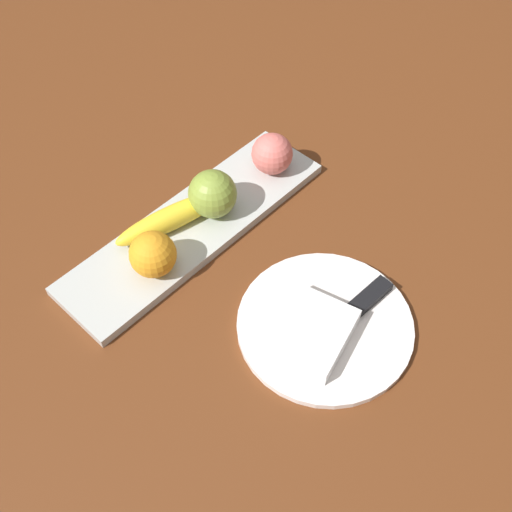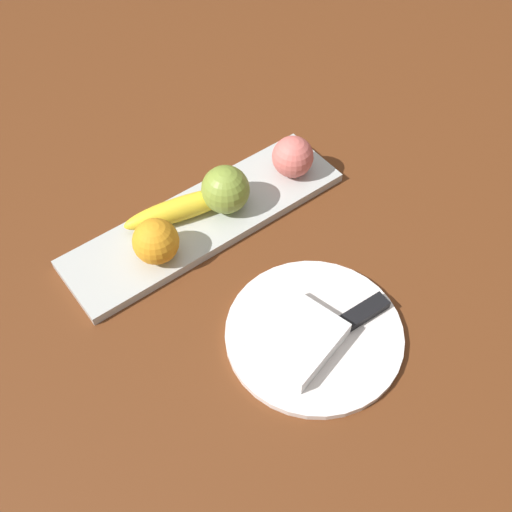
% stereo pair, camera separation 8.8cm
% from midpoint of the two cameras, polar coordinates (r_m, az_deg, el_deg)
% --- Properties ---
extents(ground_plane, '(2.40, 2.40, 0.00)m').
position_cam_midpoint_polar(ground_plane, '(0.97, 1.32, 2.81)').
color(ground_plane, '#5D2E15').
extents(fruit_tray, '(0.46, 0.13, 0.02)m').
position_cam_midpoint_polar(fruit_tray, '(0.97, -2.10, 3.29)').
color(fruit_tray, '#B9BDB9').
rests_on(fruit_tray, ground_plane).
extents(apple, '(0.08, 0.08, 0.08)m').
position_cam_midpoint_polar(apple, '(0.95, -0.18, 5.96)').
color(apple, olive).
rests_on(apple, fruit_tray).
extents(banana, '(0.19, 0.08, 0.04)m').
position_cam_midpoint_polar(banana, '(0.95, -4.16, 4.25)').
color(banana, yellow).
rests_on(banana, fruit_tray).
extents(orange_near_apple, '(0.07, 0.07, 0.07)m').
position_cam_midpoint_polar(orange_near_apple, '(0.89, -6.44, 1.16)').
color(orange_near_apple, orange).
rests_on(orange_near_apple, fruit_tray).
extents(peach, '(0.07, 0.07, 0.07)m').
position_cam_midpoint_polar(peach, '(1.01, 5.90, 8.91)').
color(peach, '#DC6A62').
rests_on(peach, fruit_tray).
extents(dinner_plate, '(0.24, 0.24, 0.01)m').
position_cam_midpoint_polar(dinner_plate, '(0.86, 8.29, -7.29)').
color(dinner_plate, white).
rests_on(dinner_plate, ground_plane).
extents(folded_napkin, '(0.13, 0.12, 0.03)m').
position_cam_midpoint_polar(folded_napkin, '(0.83, 6.89, -7.78)').
color(folded_napkin, white).
rests_on(folded_napkin, dinner_plate).
extents(knife, '(0.18, 0.03, 0.01)m').
position_cam_midpoint_polar(knife, '(0.87, 11.61, -6.02)').
color(knife, silver).
rests_on(knife, dinner_plate).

